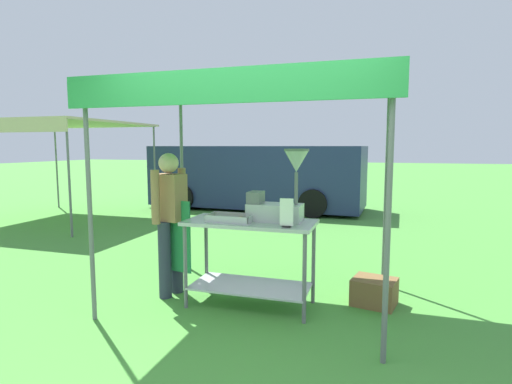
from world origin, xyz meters
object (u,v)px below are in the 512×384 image
donut_tray (230,219)px  donut_fryer (280,196)px  vendor (170,216)px  neighbour_tent (57,125)px  donut_cart (250,246)px  supply_crate (374,292)px  menu_sign (287,215)px  stall_canopy (253,95)px  van_navy (257,176)px

donut_tray → donut_fryer: 0.57m
vendor → neighbour_tent: (-4.77, 3.50, 1.26)m
vendor → donut_fryer: bearing=1.7°
donut_cart → neighbour_tent: size_ratio=0.41×
donut_tray → supply_crate: donut_tray is taller
menu_sign → neighbour_tent: 7.30m
supply_crate → neighbour_tent: bearing=155.9°
donut_cart → stall_canopy: bearing=90.0°
stall_canopy → menu_sign: size_ratio=10.40×
donut_cart → neighbour_tent: neighbour_tent is taller
donut_cart → donut_tray: 0.35m
menu_sign → stall_canopy: bearing=143.4°
menu_sign → vendor: bearing=169.5°
menu_sign → supply_crate: 1.37m
donut_cart → van_navy: van_navy is taller
stall_canopy → menu_sign: bearing=-36.6°
donut_tray → menu_sign: size_ratio=1.70×
donut_cart → donut_tray: bearing=-157.1°
stall_canopy → vendor: size_ratio=1.80×
donut_cart → van_navy: (-1.93, 6.52, 0.23)m
donut_cart → van_navy: size_ratio=0.23×
donut_cart → supply_crate: (1.26, 0.42, -0.51)m
stall_canopy → donut_tray: stall_canopy is taller
donut_fryer → menu_sign: (0.14, -0.29, -0.14)m
stall_canopy → neighbour_tent: bearing=149.0°
neighbour_tent → donut_fryer: bearing=-29.9°
neighbour_tent → supply_crate: bearing=-24.1°
supply_crate → van_navy: 6.93m
donut_tray → menu_sign: menu_sign is taller
donut_cart → supply_crate: size_ratio=2.65×
donut_fryer → donut_cart: bearing=-167.0°
donut_cart → menu_sign: (0.44, -0.23, 0.38)m
donut_cart → supply_crate: donut_cart is taller
stall_canopy → vendor: stall_canopy is taller
donut_tray → menu_sign: (0.63, -0.14, 0.10)m
vendor → van_navy: (-0.98, 6.49, -0.02)m
stall_canopy → menu_sign: 1.30m
donut_cart → donut_tray: (-0.19, -0.08, 0.28)m
donut_tray → van_navy: 6.83m
donut_fryer → menu_sign: size_ratio=2.68×
donut_fryer → vendor: 1.28m
donut_fryer → van_navy: 6.83m
donut_tray → vendor: (-0.76, 0.11, -0.03)m
supply_crate → neighbour_tent: size_ratio=0.16×
donut_tray → donut_cart: bearing=22.9°
van_navy → vendor: bearing=-81.4°
vendor → van_navy: 6.56m
van_navy → donut_cart: bearing=-73.5°
stall_canopy → donut_tray: size_ratio=6.11×
van_navy → neighbour_tent: bearing=-141.8°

